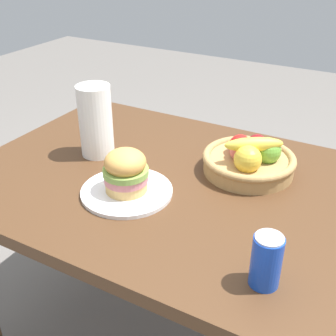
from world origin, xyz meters
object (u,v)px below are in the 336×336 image
object	(u,v)px
plate	(127,191)
fruit_basket	(250,159)
paper_towel_roll	(96,121)
sandwich	(126,171)
soda_can	(266,261)

from	to	relation	value
plate	fruit_basket	distance (m)	0.39
plate	paper_towel_roll	xyz separation A→B (m)	(-0.22, 0.16, 0.11)
fruit_basket	paper_towel_roll	xyz separation A→B (m)	(-0.49, -0.13, 0.07)
fruit_basket	paper_towel_roll	world-z (taller)	paper_towel_roll
sandwich	soda_can	bearing A→B (deg)	-18.95
soda_can	paper_towel_roll	bearing A→B (deg)	154.95
sandwich	paper_towel_roll	distance (m)	0.28
fruit_basket	sandwich	bearing A→B (deg)	-133.02
plate	fruit_basket	bearing A→B (deg)	46.98
plate	fruit_basket	xyz separation A→B (m)	(0.27, 0.29, 0.04)
sandwich	fruit_basket	world-z (taller)	sandwich
plate	paper_towel_roll	bearing A→B (deg)	144.13
fruit_basket	paper_towel_roll	size ratio (longest dim) A/B	1.21
sandwich	soda_can	world-z (taller)	sandwich
soda_can	plate	bearing A→B (deg)	161.05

